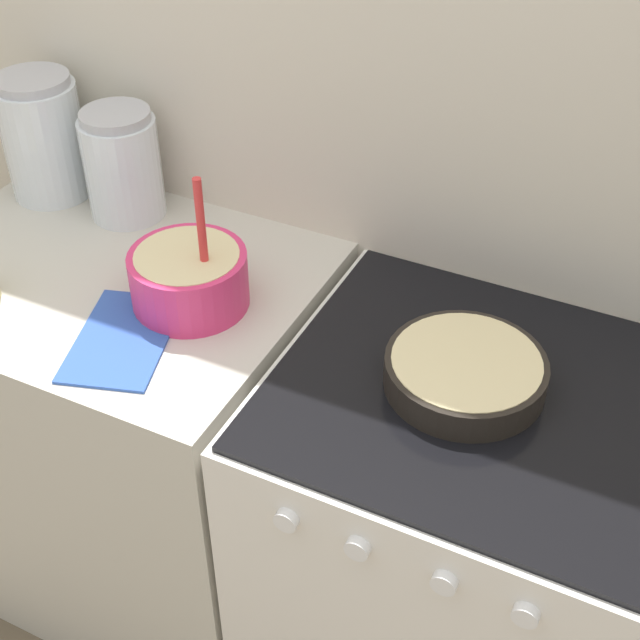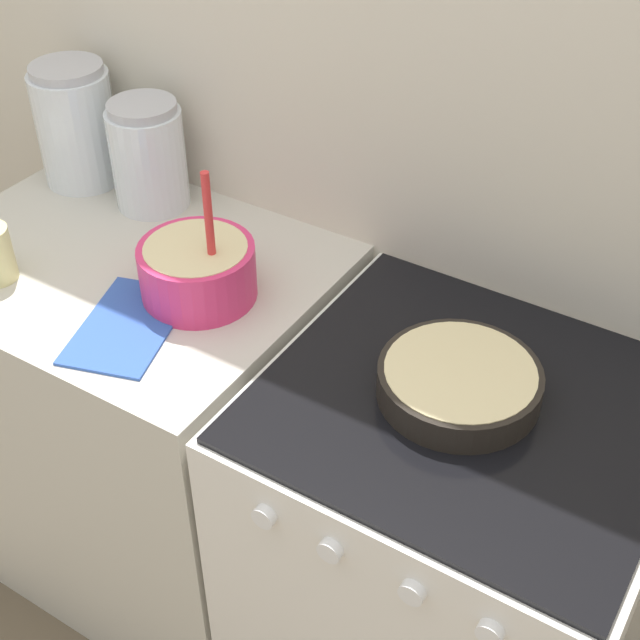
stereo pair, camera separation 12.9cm
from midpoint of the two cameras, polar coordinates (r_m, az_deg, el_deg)
The scene contains 8 objects.
wall_back at distance 1.76m, azimuth 0.88°, elevation 12.57°, with size 4.67×0.05×2.40m.
countertop_cabinet at distance 2.15m, azimuth -13.56°, elevation -7.25°, with size 0.83×0.65×0.93m.
stove at distance 1.88m, azimuth 6.37°, elevation -14.96°, with size 0.70×0.67×0.93m.
mixing_bowl at distance 1.70m, azimuth -10.56°, elevation 2.74°, with size 0.22×0.22×0.28m.
baking_pan at distance 1.52m, azimuth 6.89°, elevation -3.39°, with size 0.28×0.28×0.06m.
storage_jar_left at distance 2.11m, azimuth -18.91°, elevation 10.54°, with size 0.18×0.18×0.28m.
storage_jar_middle at distance 1.99m, azimuth -14.33°, elevation 9.16°, with size 0.16×0.16×0.24m.
recipe_page at distance 1.68m, azimuth -14.67°, elevation -1.22°, with size 0.24×0.31×0.01m.
Camera 1 is at (0.62, -0.79, 1.97)m, focal length 50.00 mm.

